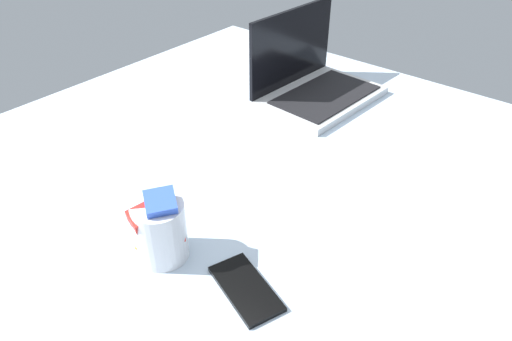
% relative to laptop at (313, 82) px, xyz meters
% --- Properties ---
extents(bed_mattress, '(1.80, 1.40, 0.18)m').
position_rel_laptop_xyz_m(bed_mattress, '(-0.59, -0.12, -0.13)').
color(bed_mattress, silver).
rests_on(bed_mattress, ground).
extents(laptop, '(0.34, 0.25, 0.23)m').
position_rel_laptop_xyz_m(laptop, '(0.00, 0.00, 0.00)').
color(laptop, '#B7BABC').
rests_on(laptop, bed_mattress).
extents(snack_cup, '(0.09, 0.10, 0.14)m').
position_rel_laptop_xyz_m(snack_cup, '(-0.68, -0.15, 0.02)').
color(snack_cup, silver).
rests_on(snack_cup, bed_mattress).
extents(cell_phone, '(0.11, 0.15, 0.01)m').
position_rel_laptop_xyz_m(cell_phone, '(-0.65, -0.31, -0.04)').
color(cell_phone, black).
rests_on(cell_phone, bed_mattress).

